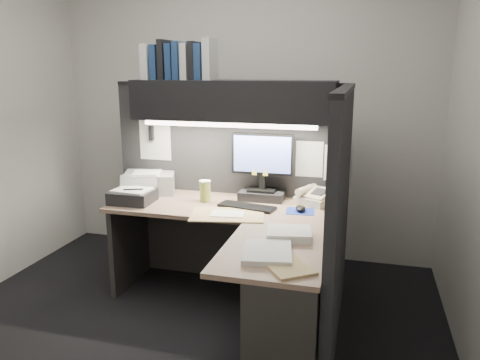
{
  "coord_description": "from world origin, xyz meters",
  "views": [
    {
      "loc": [
        1.12,
        -2.68,
        1.74
      ],
      "look_at": [
        0.25,
        0.51,
        0.94
      ],
      "focal_mm": 35.0,
      "sensor_mm": 36.0,
      "label": 1
    }
  ],
  "objects_px": {
    "telephone": "(315,197)",
    "monitor": "(262,174)",
    "overhead_shelf": "(233,100)",
    "notebook_stack": "(133,197)",
    "coffee_cup": "(205,192)",
    "keyboard": "(247,207)",
    "desk": "(246,276)",
    "printer": "(150,182)"
  },
  "relations": [
    {
      "from": "telephone",
      "to": "printer",
      "type": "bearing_deg",
      "value": -154.91
    },
    {
      "from": "desk",
      "to": "overhead_shelf",
      "type": "bearing_deg",
      "value": 111.79
    },
    {
      "from": "coffee_cup",
      "to": "printer",
      "type": "xyz_separation_m",
      "value": [
        -0.54,
        0.16,
        0.0
      ]
    },
    {
      "from": "overhead_shelf",
      "to": "notebook_stack",
      "type": "xyz_separation_m",
      "value": [
        -0.71,
        -0.31,
        -0.72
      ]
    },
    {
      "from": "coffee_cup",
      "to": "printer",
      "type": "distance_m",
      "value": 0.57
    },
    {
      "from": "overhead_shelf",
      "to": "desk",
      "type": "bearing_deg",
      "value": -68.21
    },
    {
      "from": "keyboard",
      "to": "printer",
      "type": "relative_size",
      "value": 1.05
    },
    {
      "from": "coffee_cup",
      "to": "notebook_stack",
      "type": "height_order",
      "value": "coffee_cup"
    },
    {
      "from": "overhead_shelf",
      "to": "coffee_cup",
      "type": "height_order",
      "value": "overhead_shelf"
    },
    {
      "from": "desk",
      "to": "monitor",
      "type": "bearing_deg",
      "value": 95.31
    },
    {
      "from": "overhead_shelf",
      "to": "keyboard",
      "type": "relative_size",
      "value": 3.64
    },
    {
      "from": "coffee_cup",
      "to": "desk",
      "type": "bearing_deg",
      "value": -51.55
    },
    {
      "from": "overhead_shelf",
      "to": "telephone",
      "type": "bearing_deg",
      "value": 2.66
    },
    {
      "from": "keyboard",
      "to": "notebook_stack",
      "type": "xyz_separation_m",
      "value": [
        -0.88,
        -0.09,
        0.04
      ]
    },
    {
      "from": "monitor",
      "to": "printer",
      "type": "distance_m",
      "value": 0.96
    },
    {
      "from": "desk",
      "to": "keyboard",
      "type": "relative_size",
      "value": 3.99
    },
    {
      "from": "coffee_cup",
      "to": "keyboard",
      "type": "bearing_deg",
      "value": -12.96
    },
    {
      "from": "telephone",
      "to": "monitor",
      "type": "bearing_deg",
      "value": -155.71
    },
    {
      "from": "notebook_stack",
      "to": "coffee_cup",
      "type": "bearing_deg",
      "value": 18.0
    },
    {
      "from": "notebook_stack",
      "to": "telephone",
      "type": "bearing_deg",
      "value": 14.22
    },
    {
      "from": "keyboard",
      "to": "printer",
      "type": "height_order",
      "value": "printer"
    },
    {
      "from": "notebook_stack",
      "to": "monitor",
      "type": "bearing_deg",
      "value": 20.2
    },
    {
      "from": "monitor",
      "to": "printer",
      "type": "height_order",
      "value": "monitor"
    },
    {
      "from": "monitor",
      "to": "notebook_stack",
      "type": "height_order",
      "value": "monitor"
    },
    {
      "from": "monitor",
      "to": "notebook_stack",
      "type": "distance_m",
      "value": 1.02
    },
    {
      "from": "overhead_shelf",
      "to": "notebook_stack",
      "type": "height_order",
      "value": "overhead_shelf"
    },
    {
      "from": "overhead_shelf",
      "to": "coffee_cup",
      "type": "xyz_separation_m",
      "value": [
        -0.18,
        -0.14,
        -0.69
      ]
    },
    {
      "from": "overhead_shelf",
      "to": "coffee_cup",
      "type": "relative_size",
      "value": 9.85
    },
    {
      "from": "overhead_shelf",
      "to": "telephone",
      "type": "distance_m",
      "value": 0.97
    },
    {
      "from": "overhead_shelf",
      "to": "telephone",
      "type": "height_order",
      "value": "overhead_shelf"
    },
    {
      "from": "desk",
      "to": "coffee_cup",
      "type": "distance_m",
      "value": 0.86
    },
    {
      "from": "overhead_shelf",
      "to": "notebook_stack",
      "type": "distance_m",
      "value": 1.06
    },
    {
      "from": "notebook_stack",
      "to": "overhead_shelf",
      "type": "bearing_deg",
      "value": 23.74
    },
    {
      "from": "desk",
      "to": "keyboard",
      "type": "xyz_separation_m",
      "value": [
        -0.13,
        0.53,
        0.3
      ]
    },
    {
      "from": "desk",
      "to": "printer",
      "type": "xyz_separation_m",
      "value": [
        -1.03,
        0.77,
        0.37
      ]
    },
    {
      "from": "printer",
      "to": "notebook_stack",
      "type": "relative_size",
      "value": 1.29
    },
    {
      "from": "desk",
      "to": "keyboard",
      "type": "bearing_deg",
      "value": 103.85
    },
    {
      "from": "monitor",
      "to": "telephone",
      "type": "bearing_deg",
      "value": -0.66
    },
    {
      "from": "overhead_shelf",
      "to": "printer",
      "type": "relative_size",
      "value": 3.82
    },
    {
      "from": "overhead_shelf",
      "to": "coffee_cup",
      "type": "bearing_deg",
      "value": -142.41
    },
    {
      "from": "monitor",
      "to": "keyboard",
      "type": "xyz_separation_m",
      "value": [
        -0.06,
        -0.26,
        -0.2
      ]
    },
    {
      "from": "desk",
      "to": "monitor",
      "type": "xyz_separation_m",
      "value": [
        -0.07,
        0.78,
        0.5
      ]
    }
  ]
}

